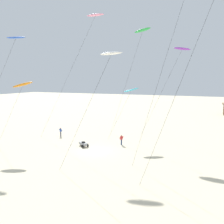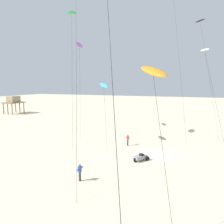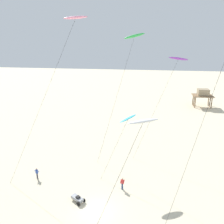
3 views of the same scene
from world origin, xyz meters
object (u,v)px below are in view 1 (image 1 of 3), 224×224
kite_green (142,31)px  kite_cyan (131,90)px  kite_blue (16,38)px  kite_flyer_middle (61,132)px  kite_purple (182,49)px  kite_flyer_nearest (121,139)px  kite_white (111,55)px  kite_orange (23,85)px  beach_buggy (83,144)px  kite_pink (95,16)px

kite_green → kite_cyan: (-0.25, -5.53, -11.08)m
kite_blue → kite_flyer_middle: bearing=43.3°
kite_purple → kite_flyer_middle: kite_purple is taller
kite_purple → kite_flyer_nearest: bearing=-121.5°
kite_green → kite_white: (1.88, -19.37, -6.47)m
kite_orange → kite_blue: bearing=145.1°
kite_flyer_nearest → beach_buggy: kite_flyer_nearest is taller
kite_green → kite_flyer_nearest: bearing=-93.2°
kite_blue → kite_green: bearing=36.6°
kite_cyan → kite_flyer_middle: bearing=-165.8°
kite_green → kite_orange: bearing=-133.5°
kite_blue → kite_white: kite_blue is taller
kite_green → kite_purple: kite_green is taller
kite_cyan → kite_flyer_nearest: size_ratio=5.66×
kite_flyer_middle → kite_purple: bearing=30.0°
kite_pink → beach_buggy: size_ratio=11.11×
kite_pink → kite_blue: 14.30m
kite_orange → kite_cyan: bearing=34.8°
kite_blue → kite_flyer_middle: 18.14m
kite_flyer_nearest → kite_flyer_middle: size_ratio=1.00×
kite_flyer_middle → kite_flyer_nearest: bearing=-3.1°
kite_pink → kite_purple: 17.53m
kite_green → kite_blue: (-18.23, -13.56, -2.29)m
kite_pink → kite_flyer_middle: bearing=-149.2°
kite_pink → kite_flyer_middle: (-5.78, -3.44, -21.17)m
kite_white → beach_buggy: size_ratio=6.83×
kite_flyer_middle → kite_cyan: bearing=14.2°
kite_purple → kite_white: bearing=-103.1°
kite_orange → kite_blue: 8.69m
kite_pink → kite_cyan: kite_pink is taller
kite_orange → kite_flyer_middle: (1.85, 7.01, -8.99)m
beach_buggy → kite_blue: bearing=-176.5°
kite_pink → kite_cyan: bearing=-1.5°
kite_flyer_middle → beach_buggy: bearing=-28.8°
kite_white → kite_flyer_middle: bearing=144.9°
kite_pink → kite_purple: kite_pink is taller
kite_orange → kite_green: bearing=46.5°
kite_white → kite_green: bearing=95.5°
kite_orange → kite_white: (16.89, -3.57, 3.59)m
kite_blue → kite_flyer_nearest: (17.70, 4.08, -16.75)m
kite_blue → kite_purple: kite_blue is taller
kite_purple → kite_flyer_nearest: 21.26m
kite_blue → kite_purple: bearing=33.1°
kite_flyer_middle → beach_buggy: 8.35m
kite_flyer_middle → kite_blue: bearing=-136.7°
beach_buggy → kite_white: bearing=-40.3°
kite_blue → beach_buggy: (12.37, 0.76, -17.22)m
kite_orange → kite_purple: 29.64m
kite_flyer_middle → kite_pink: bearing=30.8°
kite_pink → kite_flyer_nearest: kite_pink is taller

